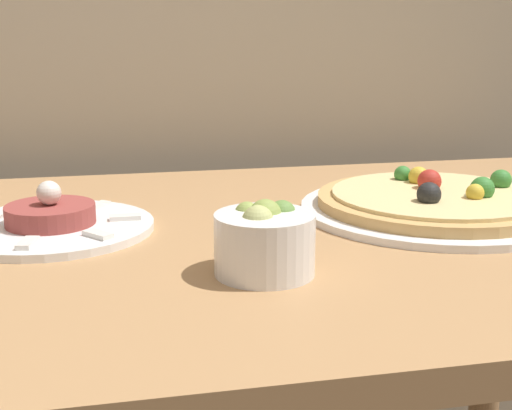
# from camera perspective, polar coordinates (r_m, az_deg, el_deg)

# --- Properties ---
(dining_table) EXTENTS (1.38, 0.80, 0.77)m
(dining_table) POSITION_cam_1_polar(r_m,az_deg,el_deg) (0.93, -4.61, -8.19)
(dining_table) COLOR #AD7F51
(dining_table) RESTS_ON ground_plane
(pizza_plate) EXTENTS (0.38, 0.38, 0.06)m
(pizza_plate) POSITION_cam_1_polar(r_m,az_deg,el_deg) (1.02, 14.25, 0.20)
(pizza_plate) COLOR white
(pizza_plate) RESTS_ON dining_table
(tartare_plate) EXTENTS (0.26, 0.26, 0.07)m
(tartare_plate) POSITION_cam_1_polar(r_m,az_deg,el_deg) (0.94, -16.08, -1.35)
(tartare_plate) COLOR white
(tartare_plate) RESTS_ON dining_table
(small_bowl) EXTENTS (0.11, 0.11, 0.08)m
(small_bowl) POSITION_cam_1_polar(r_m,az_deg,el_deg) (0.74, 0.69, -2.82)
(small_bowl) COLOR white
(small_bowl) RESTS_ON dining_table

